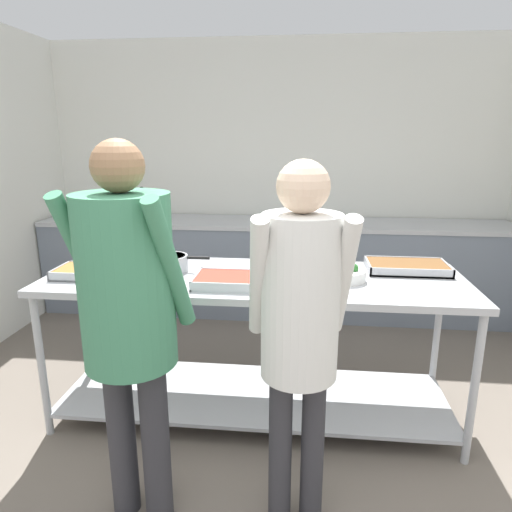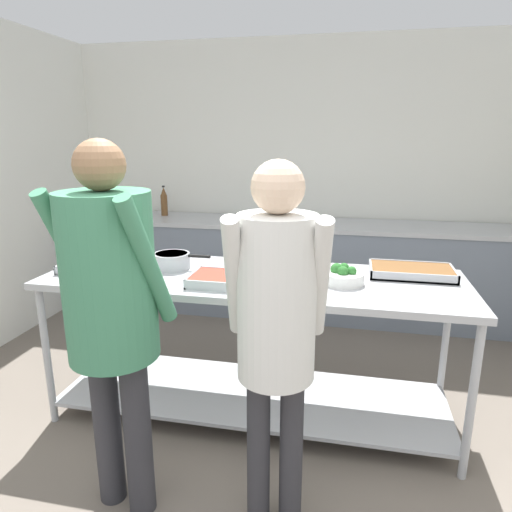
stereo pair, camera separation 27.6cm
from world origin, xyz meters
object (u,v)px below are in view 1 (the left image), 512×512
serving_tray_roast (92,272)px  plate_stack (298,274)px  guest_serving_right (128,302)px  broccoli_bowl (345,273)px  serving_tray_vegetables (232,281)px  serving_tray_greens (407,267)px  water_bottle (142,203)px  guest_serving_left (300,313)px  sauce_pan (170,262)px

serving_tray_roast → plate_stack: (1.22, 0.08, 0.00)m
guest_serving_right → plate_stack: bearing=50.5°
broccoli_bowl → guest_serving_right: (-0.97, -0.84, 0.10)m
serving_tray_vegetables → broccoli_bowl: size_ratio=1.80×
serving_tray_vegetables → plate_stack: plate_stack is taller
serving_tray_vegetables → plate_stack: bearing=22.6°
serving_tray_greens → plate_stack: bearing=-160.8°
plate_stack → serving_tray_greens: size_ratio=0.49×
plate_stack → guest_serving_right: guest_serving_right is taller
serving_tray_vegetables → guest_serving_right: bearing=-115.5°
serving_tray_roast → serving_tray_vegetables: 0.86m
serving_tray_vegetables → serving_tray_greens: bearing=20.5°
serving_tray_roast → water_bottle: bearing=101.0°
guest_serving_right → water_bottle: 2.87m
guest_serving_left → guest_serving_right: 0.72m
serving_tray_roast → water_bottle: size_ratio=1.37×
plate_stack → water_bottle: size_ratio=0.78×
plate_stack → guest_serving_left: guest_serving_left is taller
sauce_pan → serving_tray_vegetables: sauce_pan is taller
serving_tray_vegetables → guest_serving_left: (0.39, -0.65, 0.08)m
broccoli_bowl → water_bottle: 2.66m
serving_tray_vegetables → guest_serving_left: bearing=-59.3°
sauce_pan → guest_serving_left: size_ratio=0.22×
guest_serving_right → water_bottle: (-0.91, 2.72, 0.01)m
serving_tray_greens → guest_serving_right: guest_serving_right is taller
serving_tray_roast → water_bottle: water_bottle is taller
plate_stack → guest_serving_left: size_ratio=0.14×
serving_tray_roast → plate_stack: plate_stack is taller
plate_stack → serving_tray_vegetables: bearing=-157.4°
plate_stack → guest_serving_right: 1.10m
serving_tray_roast → serving_tray_vegetables: bearing=-5.0°
sauce_pan → guest_serving_right: bearing=-83.9°
serving_tray_roast → sauce_pan: size_ratio=1.14×
guest_serving_left → guest_serving_right: bearing=-176.7°
guest_serving_left → guest_serving_right: guest_serving_right is taller
guest_serving_right → broccoli_bowl: bearing=41.1°
broccoli_bowl → serving_tray_roast: bearing=-177.1°
serving_tray_roast → plate_stack: 1.23m
sauce_pan → guest_serving_left: (0.81, -0.88, 0.06)m
serving_tray_vegetables → water_bottle: size_ratio=1.38×
serving_tray_roast → serving_tray_vegetables: (0.86, -0.08, 0.00)m
serving_tray_greens → broccoli_bowl: bearing=-149.6°
serving_tray_roast → serving_tray_vegetables: size_ratio=0.99×
serving_tray_roast → guest_serving_right: (0.53, -0.77, 0.12)m
sauce_pan → water_bottle: bearing=114.3°
plate_stack → guest_serving_right: bearing=-129.5°
plate_stack → water_bottle: 2.47m
serving_tray_roast → guest_serving_left: 1.44m
plate_stack → broccoli_bowl: (0.27, 0.00, 0.01)m
serving_tray_vegetables → water_bottle: bearing=121.4°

